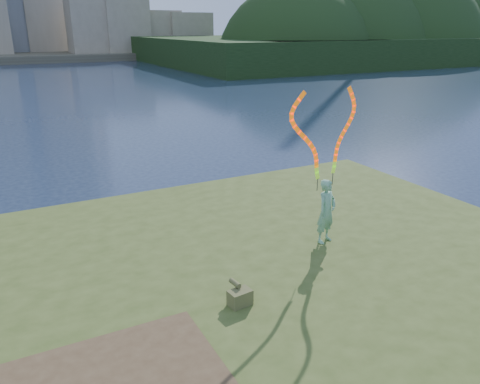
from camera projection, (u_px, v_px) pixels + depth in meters
ground at (185, 297)px, 10.46m from camera, size 320.00×320.00×0.00m
grassy_knoll at (231, 342)px, 8.43m from camera, size 20.00×18.00×0.80m
far_shore at (5, 54)px, 89.64m from camera, size 320.00×40.00×1.20m
wooded_hill at (369, 58)px, 86.45m from camera, size 78.00×50.00×63.00m
woman_with_ribbons at (327, 185)px, 10.88m from camera, size 1.93×0.71×3.95m
canvas_bag at (240, 297)px, 8.70m from camera, size 0.45×0.51×0.40m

